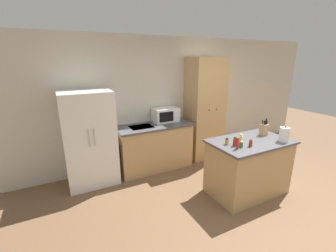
{
  "coord_description": "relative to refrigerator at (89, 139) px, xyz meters",
  "views": [
    {
      "loc": [
        -2.62,
        -1.9,
        2.17
      ],
      "look_at": [
        -0.91,
        1.4,
        1.05
      ],
      "focal_mm": 24.0,
      "sensor_mm": 36.0,
      "label": 1
    }
  ],
  "objects": [
    {
      "name": "spice_bottle_green_herb",
      "position": [
        1.85,
        -1.56,
        0.16
      ],
      "size": [
        0.05,
        0.05,
        0.15
      ],
      "color": "#B2281E",
      "rests_on": "kitchen_island"
    },
    {
      "name": "spice_bottle_amber_oil",
      "position": [
        1.94,
        -1.59,
        0.17
      ],
      "size": [
        0.05,
        0.05,
        0.18
      ],
      "color": "beige",
      "rests_on": "kitchen_island"
    },
    {
      "name": "spice_bottle_orange_cap",
      "position": [
        1.89,
        -1.65,
        0.13
      ],
      "size": [
        0.05,
        0.05,
        0.09
      ],
      "color": "#337033",
      "rests_on": "kitchen_island"
    },
    {
      "name": "wall_back",
      "position": [
        2.14,
        0.35,
        0.47
      ],
      "size": [
        7.2,
        0.06,
        2.6
      ],
      "color": "beige",
      "rests_on": "ground_plane"
    },
    {
      "name": "refrigerator",
      "position": [
        0.0,
        0.0,
        0.0
      ],
      "size": [
        0.84,
        0.66,
        1.66
      ],
      "color": "white",
      "rests_on": "ground_plane"
    },
    {
      "name": "spice_bottle_tall_dark",
      "position": [
        1.79,
        -1.68,
        0.17
      ],
      "size": [
        0.04,
        0.04,
        0.17
      ],
      "color": "#B2281E",
      "rests_on": "kitchen_island"
    },
    {
      "name": "spice_bottle_pale_salt",
      "position": [
        2.04,
        -1.69,
        0.14
      ],
      "size": [
        0.05,
        0.05,
        0.11
      ],
      "color": "#B2281E",
      "rests_on": "kitchen_island"
    },
    {
      "name": "microwave",
      "position": [
        1.55,
        0.13,
        0.23
      ],
      "size": [
        0.52,
        0.33,
        0.28
      ],
      "color": "white",
      "rests_on": "back_counter"
    },
    {
      "name": "pantry_cabinet",
      "position": [
        2.47,
        0.04,
        0.27
      ],
      "size": [
        0.78,
        0.57,
        2.2
      ],
      "color": "tan",
      "rests_on": "ground_plane"
    },
    {
      "name": "back_counter",
      "position": [
        1.23,
        0.01,
        -0.37
      ],
      "size": [
        1.51,
        0.65,
        0.91
      ],
      "color": "tan",
      "rests_on": "ground_plane"
    },
    {
      "name": "knife_block",
      "position": [
        2.64,
        -1.41,
        0.19
      ],
      "size": [
        0.13,
        0.08,
        0.29
      ],
      "color": "tan",
      "rests_on": "kitchen_island"
    },
    {
      "name": "kettle",
      "position": [
        2.67,
        -1.77,
        0.2
      ],
      "size": [
        0.15,
        0.15,
        0.25
      ],
      "color": "white",
      "rests_on": "kitchen_island"
    },
    {
      "name": "ground_plane",
      "position": [
        2.14,
        -1.98,
        -0.83
      ],
      "size": [
        14.0,
        14.0,
        0.0
      ],
      "primitive_type": "plane",
      "color": "brown"
    },
    {
      "name": "kitchen_island",
      "position": [
        2.24,
        -1.52,
        -0.37
      ],
      "size": [
        1.31,
        0.8,
        0.92
      ],
      "color": "tan",
      "rests_on": "ground_plane"
    },
    {
      "name": "spice_bottle_short_red",
      "position": [
        1.78,
        -1.47,
        0.14
      ],
      "size": [
        0.05,
        0.05,
        0.1
      ],
      "color": "gold",
      "rests_on": "kitchen_island"
    }
  ]
}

